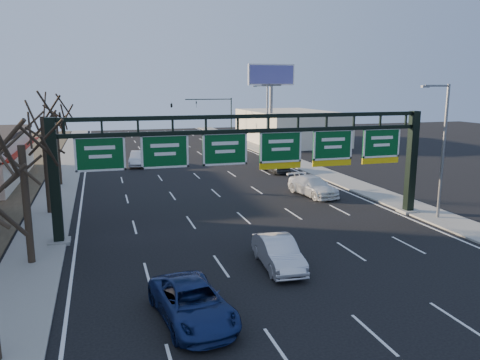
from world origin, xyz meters
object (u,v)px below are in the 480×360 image
object	(u,v)px
car_blue_suv	(192,303)
car_white_wagon	(313,186)
sign_gantry	(256,155)
car_silver_sedan	(278,253)

from	to	relation	value
car_blue_suv	car_white_wagon	size ratio (longest dim) A/B	0.98
sign_gantry	car_white_wagon	distance (m)	10.76
car_silver_sedan	car_white_wagon	bearing A→B (deg)	62.08
car_blue_suv	car_silver_sedan	world-z (taller)	car_silver_sedan
sign_gantry	car_white_wagon	size ratio (longest dim) A/B	4.59
sign_gantry	car_blue_suv	xyz separation A→B (m)	(-6.27, -11.07, -3.90)
car_silver_sedan	car_white_wagon	size ratio (longest dim) A/B	0.86
sign_gantry	car_silver_sedan	xyz separation A→B (m)	(-1.14, -6.96, -3.87)
car_silver_sedan	car_white_wagon	distance (m)	16.22
car_white_wagon	car_silver_sedan	bearing A→B (deg)	-131.07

